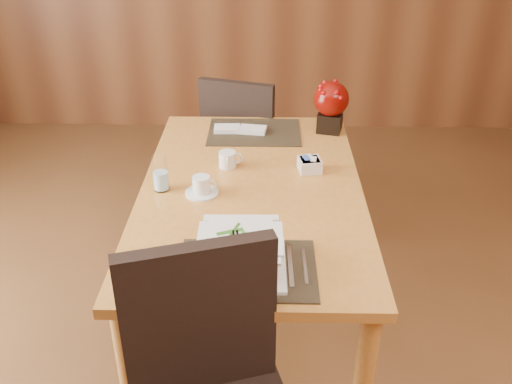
{
  "coord_description": "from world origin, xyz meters",
  "views": [
    {
      "loc": [
        0.06,
        -1.43,
        1.88
      ],
      "look_at": [
        0.02,
        0.35,
        0.87
      ],
      "focal_mm": 40.0,
      "sensor_mm": 36.0,
      "label": 1
    }
  ],
  "objects_px": {
    "creamer_jug": "(227,159)",
    "dining_table": "(252,207)",
    "bread_plate": "(156,275)",
    "soup_setting": "(240,253)",
    "berry_decor": "(331,104)",
    "sugar_caddy": "(310,165)",
    "water_glass": "(160,173)",
    "coffee_cup": "(201,187)",
    "far_chair": "(244,144)"
  },
  "relations": [
    {
      "from": "soup_setting",
      "to": "berry_decor",
      "type": "bearing_deg",
      "value": 69.91
    },
    {
      "from": "creamer_jug",
      "to": "bread_plate",
      "type": "bearing_deg",
      "value": -111.16
    },
    {
      "from": "water_glass",
      "to": "berry_decor",
      "type": "relative_size",
      "value": 0.59
    },
    {
      "from": "dining_table",
      "to": "coffee_cup",
      "type": "xyz_separation_m",
      "value": [
        -0.2,
        -0.06,
        0.13
      ]
    },
    {
      "from": "soup_setting",
      "to": "sugar_caddy",
      "type": "distance_m",
      "value": 0.74
    },
    {
      "from": "bread_plate",
      "to": "far_chair",
      "type": "relative_size",
      "value": 0.16
    },
    {
      "from": "dining_table",
      "to": "bread_plate",
      "type": "relative_size",
      "value": 9.89
    },
    {
      "from": "soup_setting",
      "to": "berry_decor",
      "type": "distance_m",
      "value": 1.19
    },
    {
      "from": "dining_table",
      "to": "creamer_jug",
      "type": "height_order",
      "value": "creamer_jug"
    },
    {
      "from": "coffee_cup",
      "to": "water_glass",
      "type": "height_order",
      "value": "water_glass"
    },
    {
      "from": "coffee_cup",
      "to": "far_chair",
      "type": "xyz_separation_m",
      "value": [
        0.13,
        0.97,
        -0.26
      ]
    },
    {
      "from": "far_chair",
      "to": "berry_decor",
      "type": "bearing_deg",
      "value": 159.37
    },
    {
      "from": "soup_setting",
      "to": "far_chair",
      "type": "height_order",
      "value": "far_chair"
    },
    {
      "from": "sugar_caddy",
      "to": "coffee_cup",
      "type": "bearing_deg",
      "value": -154.86
    },
    {
      "from": "dining_table",
      "to": "coffee_cup",
      "type": "height_order",
      "value": "coffee_cup"
    },
    {
      "from": "far_chair",
      "to": "soup_setting",
      "type": "bearing_deg",
      "value": 108.77
    },
    {
      "from": "sugar_caddy",
      "to": "far_chair",
      "type": "xyz_separation_m",
      "value": [
        -0.31,
        0.77,
        -0.26
      ]
    },
    {
      "from": "far_chair",
      "to": "creamer_jug",
      "type": "bearing_deg",
      "value": 103.77
    },
    {
      "from": "coffee_cup",
      "to": "berry_decor",
      "type": "relative_size",
      "value": 0.53
    },
    {
      "from": "creamer_jug",
      "to": "bread_plate",
      "type": "distance_m",
      "value": 0.79
    },
    {
      "from": "coffee_cup",
      "to": "soup_setting",
      "type": "bearing_deg",
      "value": -69.9
    },
    {
      "from": "water_glass",
      "to": "creamer_jug",
      "type": "xyz_separation_m",
      "value": [
        0.25,
        0.21,
        -0.04
      ]
    },
    {
      "from": "water_glass",
      "to": "bread_plate",
      "type": "height_order",
      "value": "water_glass"
    },
    {
      "from": "soup_setting",
      "to": "far_chair",
      "type": "distance_m",
      "value": 1.48
    },
    {
      "from": "sugar_caddy",
      "to": "far_chair",
      "type": "distance_m",
      "value": 0.87
    },
    {
      "from": "creamer_jug",
      "to": "far_chair",
      "type": "bearing_deg",
      "value": 78.7
    },
    {
      "from": "berry_decor",
      "to": "dining_table",
      "type": "bearing_deg",
      "value": -122.53
    },
    {
      "from": "water_glass",
      "to": "sugar_caddy",
      "type": "relative_size",
      "value": 1.61
    },
    {
      "from": "creamer_jug",
      "to": "sugar_caddy",
      "type": "xyz_separation_m",
      "value": [
        0.35,
        -0.03,
        -0.01
      ]
    },
    {
      "from": "sugar_caddy",
      "to": "bread_plate",
      "type": "relative_size",
      "value": 0.61
    },
    {
      "from": "sugar_caddy",
      "to": "bread_plate",
      "type": "distance_m",
      "value": 0.91
    },
    {
      "from": "creamer_jug",
      "to": "berry_decor",
      "type": "xyz_separation_m",
      "value": [
        0.48,
        0.4,
        0.11
      ]
    },
    {
      "from": "dining_table",
      "to": "soup_setting",
      "type": "bearing_deg",
      "value": -92.28
    },
    {
      "from": "water_glass",
      "to": "berry_decor",
      "type": "xyz_separation_m",
      "value": [
        0.73,
        0.61,
        0.07
      ]
    },
    {
      "from": "coffee_cup",
      "to": "sugar_caddy",
      "type": "bearing_deg",
      "value": 25.14
    },
    {
      "from": "far_chair",
      "to": "bread_plate",
      "type": "bearing_deg",
      "value": 98.66
    },
    {
      "from": "dining_table",
      "to": "coffee_cup",
      "type": "bearing_deg",
      "value": -163.72
    },
    {
      "from": "coffee_cup",
      "to": "far_chair",
      "type": "height_order",
      "value": "far_chair"
    },
    {
      "from": "soup_setting",
      "to": "bread_plate",
      "type": "xyz_separation_m",
      "value": [
        -0.27,
        -0.05,
        -0.05
      ]
    },
    {
      "from": "dining_table",
      "to": "soup_setting",
      "type": "xyz_separation_m",
      "value": [
        -0.02,
        -0.54,
        0.16
      ]
    },
    {
      "from": "creamer_jug",
      "to": "bread_plate",
      "type": "relative_size",
      "value": 0.64
    },
    {
      "from": "soup_setting",
      "to": "sugar_caddy",
      "type": "relative_size",
      "value": 3.22
    },
    {
      "from": "bread_plate",
      "to": "creamer_jug",
      "type": "bearing_deg",
      "value": 76.99
    },
    {
      "from": "soup_setting",
      "to": "bread_plate",
      "type": "distance_m",
      "value": 0.28
    },
    {
      "from": "berry_decor",
      "to": "bread_plate",
      "type": "bearing_deg",
      "value": -119.31
    },
    {
      "from": "berry_decor",
      "to": "creamer_jug",
      "type": "bearing_deg",
      "value": -140.21
    },
    {
      "from": "creamer_jug",
      "to": "dining_table",
      "type": "bearing_deg",
      "value": -67.22
    },
    {
      "from": "dining_table",
      "to": "far_chair",
      "type": "relative_size",
      "value": 1.63
    },
    {
      "from": "water_glass",
      "to": "creamer_jug",
      "type": "height_order",
      "value": "water_glass"
    },
    {
      "from": "sugar_caddy",
      "to": "water_glass",
      "type": "bearing_deg",
      "value": -163.81
    }
  ]
}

